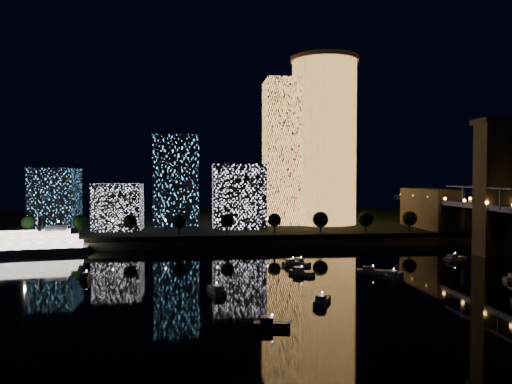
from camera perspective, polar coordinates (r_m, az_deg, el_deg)
The scene contains 10 objects.
ground at distance 131.17m, azimuth 12.54°, elevation -11.14°, with size 520.00×520.00×0.00m, color black.
far_bank at distance 285.05m, azimuth 1.90°, elevation -3.48°, with size 420.00×160.00×5.00m, color black.
seawall at distance 208.86m, azimuth 5.10°, elevation -5.77°, with size 420.00×6.00×3.00m, color #6B5E4C.
tower_cylindrical at distance 253.72m, azimuth 7.78°, elevation 5.82°, with size 34.00×34.00×83.14m.
tower_rectangular at distance 252.08m, azimuth 3.58°, elevation 4.55°, with size 22.59×22.59×71.89m, color #FFAB51.
midrise_blocks at distance 244.05m, azimuth -10.85°, elevation 0.19°, with size 107.87×48.01×43.78m.
riverboat at distance 206.91m, azimuth -25.57°, elevation -5.40°, with size 49.74×17.42×14.70m.
motorboats at distance 144.93m, azimuth 10.33°, elevation -9.54°, with size 125.74×73.02×2.78m.
esplanade_trees at distance 210.48m, azimuth -1.05°, elevation -3.25°, with size 165.96×6.74×8.87m.
street_lamps at distance 215.75m, azimuth -4.45°, elevation -3.51°, with size 132.70×0.70×5.65m.
Camera 1 is at (-42.16, -120.60, 29.72)m, focal length 35.00 mm.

